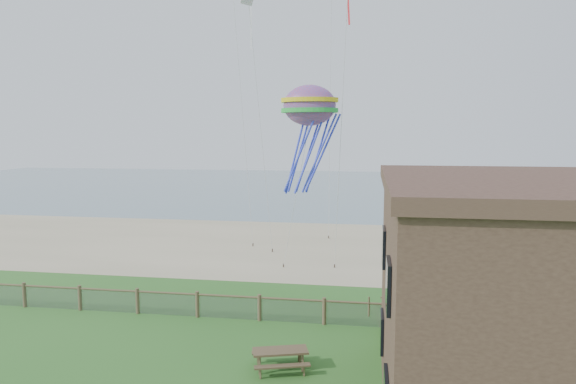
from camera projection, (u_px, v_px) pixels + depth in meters
The scene contains 8 objects.
ground at pixel (223, 382), 17.90m from camera, with size 160.00×160.00×0.00m, color #2C6322.
sand_beach at pixel (303, 246), 39.48m from camera, with size 72.00×20.00×0.02m, color tan.
ocean at pixel (338, 187), 82.65m from camera, with size 160.00×68.00×0.02m, color slate.
chainlink_fence at pixel (260, 309), 23.73m from camera, with size 36.20×0.20×1.25m, color brown, non-canonical shape.
motel_deck at pixel (568, 342), 20.75m from camera, with size 15.00×2.00×0.50m, color brown.
picnic_table at pixel (280, 358), 18.83m from camera, with size 2.01×1.52×0.85m, color brown, non-canonical shape.
octopus_kite at pixel (309, 136), 29.00m from camera, with size 3.25×2.30×6.70m, color #EE2546, non-canonical shape.
kite_white at pixel (249, 12), 31.82m from camera, with size 1.22×0.70×3.25m, color silver, non-canonical shape.
Camera 1 is at (4.91, -16.45, 8.67)m, focal length 32.00 mm.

